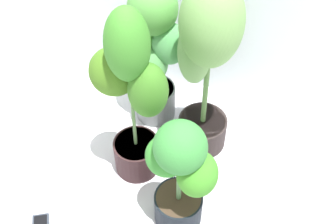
% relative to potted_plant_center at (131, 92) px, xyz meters
% --- Properties ---
extents(ground_plane, '(8.00, 8.00, 0.00)m').
position_rel_potted_plant_center_xyz_m(ground_plane, '(-0.02, -0.16, -0.58)').
color(ground_plane, silver).
rests_on(ground_plane, ground).
extents(potted_plant_center, '(0.40, 0.28, 1.03)m').
position_rel_potted_plant_center_xyz_m(potted_plant_center, '(0.00, 0.00, 0.00)').
color(potted_plant_center, '#311C1E').
rests_on(potted_plant_center, ground).
extents(potted_plant_back_right, '(0.35, 0.33, 1.07)m').
position_rel_potted_plant_center_xyz_m(potted_plant_back_right, '(0.29, 0.26, 0.06)').
color(potted_plant_back_right, '#2C2221').
rests_on(potted_plant_back_right, ground).
extents(potted_plant_front_right, '(0.36, 0.31, 0.69)m').
position_rel_potted_plant_center_xyz_m(potted_plant_front_right, '(0.29, -0.24, -0.19)').
color(potted_plant_front_right, black).
rests_on(potted_plant_front_right, ground).
extents(potted_plant_back_center, '(0.41, 0.35, 0.89)m').
position_rel_potted_plant_center_xyz_m(potted_plant_back_center, '(-0.01, 0.39, -0.06)').
color(potted_plant_back_center, gray).
rests_on(potted_plant_back_center, ground).
extents(hygrometer_box, '(0.11, 0.11, 0.03)m').
position_rel_potted_plant_center_xyz_m(hygrometer_box, '(-0.35, -0.46, -0.57)').
color(hygrometer_box, '#2F3642').
rests_on(hygrometer_box, ground).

